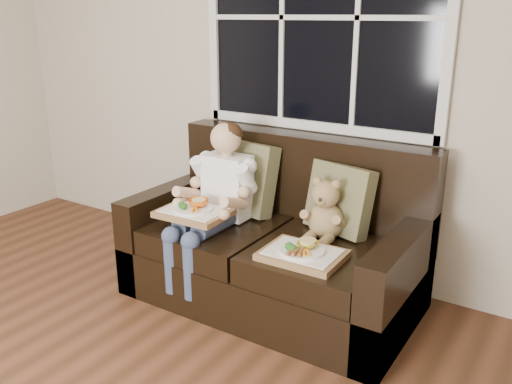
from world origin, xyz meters
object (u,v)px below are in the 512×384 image
Objects in this scene: tray_left at (194,211)px; tray_right at (303,253)px; child at (217,190)px; teddy_bear at (325,214)px; loveseat at (277,249)px.

tray_left is 0.97× the size of tray_right.
tray_left is at bearing -102.59° from child.
loveseat is at bearing 179.75° from teddy_bear.
loveseat is 4.61× the size of teddy_bear.
child is 2.54× the size of teddy_bear.
tray_left is (-0.04, -0.18, -0.08)m from child.
loveseat is at bearing 136.85° from tray_right.
teddy_bear is at bearing 12.58° from child.
child reaches higher than tray_right.
tray_right is at bearing -1.54° from tray_left.
loveseat is 3.99× the size of tray_right.
loveseat reaches higher than tray_left.
tray_left is at bearing -159.45° from teddy_bear.
teddy_bear reaches higher than tray_right.
loveseat reaches higher than teddy_bear.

